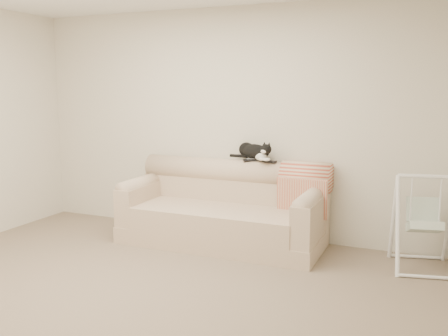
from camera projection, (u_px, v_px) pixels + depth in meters
name	position (u px, v px, depth m)	size (l,w,h in m)	color
ground_plane	(137.00, 295.00, 4.14)	(5.00, 5.00, 0.00)	brown
room_shell	(132.00, 110.00, 3.90)	(5.04, 4.04, 2.60)	beige
sofa	(224.00, 211.00, 5.51)	(2.20, 0.93, 0.90)	tan
remote_a	(251.00, 160.00, 5.54)	(0.18, 0.13, 0.03)	black
remote_b	(269.00, 161.00, 5.45)	(0.18, 0.09, 0.02)	black
tuxedo_cat	(254.00, 151.00, 5.55)	(0.55, 0.36, 0.22)	black
throw_blanket	(306.00, 180.00, 5.33)	(0.53, 0.38, 0.58)	#BB442E
baby_swing	(424.00, 222.00, 4.69)	(0.67, 0.70, 0.92)	white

